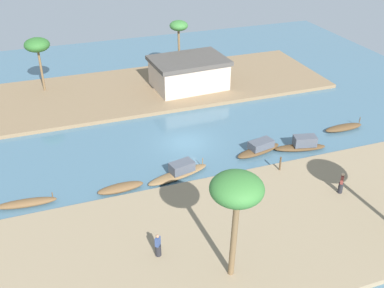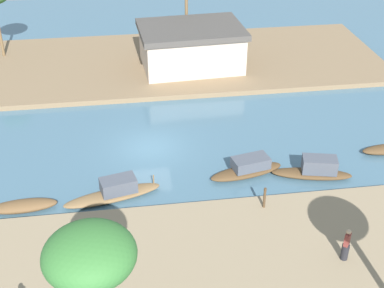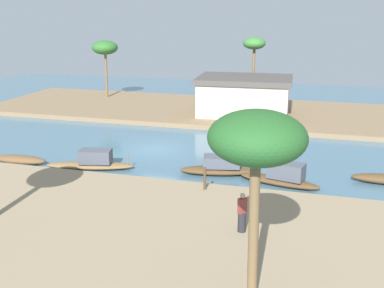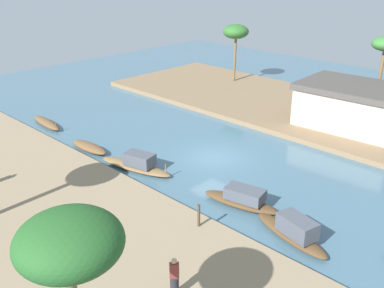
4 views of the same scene
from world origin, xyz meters
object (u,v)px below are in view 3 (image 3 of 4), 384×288
at_px(mooring_post, 205,178).
at_px(palm_tree_right_tall, 254,46).
at_px(palm_tree_left_far, 257,141).
at_px(riverside_building, 244,95).
at_px(sampan_midstream, 282,177).
at_px(person_on_near_bank, 242,215).
at_px(sampan_with_tall_canopy, 219,167).
at_px(sampan_near_left_bank, 92,162).
at_px(palm_tree_right_short, 105,48).
at_px(sampan_open_hull, 20,160).

relative_size(mooring_post, palm_tree_right_tall, 0.19).
xyz_separation_m(palm_tree_left_far, riverside_building, (-5.06, 27.76, -3.67)).
height_order(sampan_midstream, riverside_building, riverside_building).
distance_m(person_on_near_bank, palm_tree_left_far, 6.75).
height_order(person_on_near_bank, palm_tree_left_far, palm_tree_left_far).
xyz_separation_m(sampan_with_tall_canopy, person_on_near_bank, (2.72, -7.71, 0.66)).
height_order(sampan_near_left_bank, riverside_building, riverside_building).
relative_size(sampan_with_tall_canopy, riverside_building, 0.54).
bearing_deg(mooring_post, sampan_with_tall_canopy, 90.47).
height_order(sampan_midstream, sampan_with_tall_canopy, sampan_midstream).
bearing_deg(sampan_with_tall_canopy, palm_tree_left_far, -84.73).
distance_m(sampan_with_tall_canopy, mooring_post, 3.53).
height_order(sampan_with_tall_canopy, mooring_post, mooring_post).
distance_m(mooring_post, palm_tree_right_short, 28.95).
bearing_deg(sampan_midstream, mooring_post, -130.89).
distance_m(sampan_midstream, palm_tree_right_short, 29.38).
height_order(sampan_near_left_bank, person_on_near_bank, person_on_near_bank).
bearing_deg(sampan_near_left_bank, sampan_with_tall_canopy, -4.89).
distance_m(sampan_near_left_bank, mooring_post, 8.09).
bearing_deg(sampan_open_hull, sampan_midstream, -0.49).
bearing_deg(person_on_near_bank, palm_tree_left_far, 53.51).
relative_size(sampan_near_left_bank, riverside_building, 0.65).
distance_m(sampan_midstream, person_on_near_bank, 7.03).
bearing_deg(sampan_with_tall_canopy, palm_tree_right_short, 118.33).
distance_m(palm_tree_right_short, riverside_building, 16.51).
height_order(sampan_open_hull, sampan_near_left_bank, sampan_near_left_bank).
height_order(palm_tree_right_tall, palm_tree_right_short, palm_tree_right_tall).
distance_m(sampan_near_left_bank, palm_tree_left_far, 17.07).
distance_m(person_on_near_bank, mooring_post, 5.01).
bearing_deg(mooring_post, palm_tree_left_far, -66.88).
xyz_separation_m(person_on_near_bank, palm_tree_right_short, (-19.43, 27.42, 4.38)).
xyz_separation_m(person_on_near_bank, palm_tree_left_far, (1.15, -4.79, 4.62)).
bearing_deg(mooring_post, sampan_near_left_bank, 162.93).
distance_m(palm_tree_left_far, palm_tree_right_tall, 31.99).
bearing_deg(sampan_midstream, palm_tree_right_tall, 116.71).
xyz_separation_m(person_on_near_bank, palm_tree_right_tall, (-3.75, 26.82, 5.00)).
distance_m(sampan_with_tall_canopy, person_on_near_bank, 8.21).
distance_m(person_on_near_bank, palm_tree_right_tall, 27.54).
bearing_deg(palm_tree_right_tall, palm_tree_right_short, 177.82).
distance_m(sampan_near_left_bank, sampan_midstream, 11.45).
relative_size(sampan_with_tall_canopy, palm_tree_left_far, 0.73).
height_order(mooring_post, palm_tree_left_far, palm_tree_left_far).
distance_m(sampan_near_left_bank, palm_tree_right_tall, 22.04).
relative_size(sampan_open_hull, mooring_post, 2.98).
xyz_separation_m(mooring_post, palm_tree_left_far, (3.85, -9.02, 4.75)).
bearing_deg(riverside_building, palm_tree_left_far, -83.17).
height_order(sampan_open_hull, sampan_with_tall_canopy, sampan_with_tall_canopy).
height_order(sampan_midstream, palm_tree_right_tall, palm_tree_right_tall).
distance_m(sampan_with_tall_canopy, riverside_building, 15.39).
xyz_separation_m(sampan_midstream, person_on_near_bank, (-1.03, -6.93, 0.60)).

